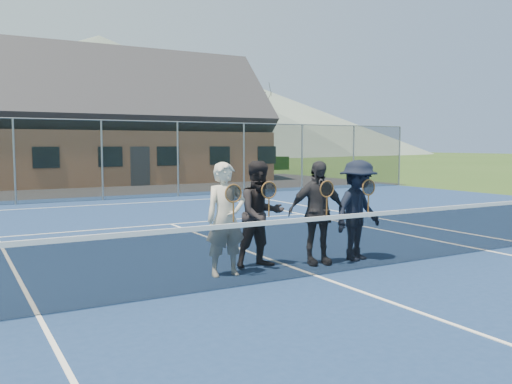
% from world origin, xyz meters
% --- Properties ---
extents(ground, '(220.00, 220.00, 0.00)m').
position_xyz_m(ground, '(0.00, 20.00, 0.00)').
color(ground, '#2A4518').
rests_on(ground, ground).
extents(court_surface, '(30.00, 30.00, 0.02)m').
position_xyz_m(court_surface, '(0.00, 0.00, 0.01)').
color(court_surface, navy).
rests_on(court_surface, ground).
extents(hedge_row, '(40.00, 1.20, 1.10)m').
position_xyz_m(hedge_row, '(0.00, 32.00, 0.55)').
color(hedge_row, black).
rests_on(hedge_row, ground).
extents(hill_centre, '(120.00, 120.00, 22.00)m').
position_xyz_m(hill_centre, '(20.00, 95.00, 11.00)').
color(hill_centre, '#58695F').
rests_on(hill_centre, ground).
extents(hill_east, '(90.00, 90.00, 14.00)m').
position_xyz_m(hill_east, '(55.00, 95.00, 7.00)').
color(hill_east, slate).
rests_on(hill_east, ground).
extents(court_markings, '(11.03, 23.83, 0.01)m').
position_xyz_m(court_markings, '(0.00, 0.00, 0.02)').
color(court_markings, white).
rests_on(court_markings, court_surface).
extents(tennis_net, '(11.68, 0.08, 1.10)m').
position_xyz_m(tennis_net, '(0.00, 0.00, 0.54)').
color(tennis_net, slate).
rests_on(tennis_net, ground).
extents(perimeter_fence, '(30.07, 0.07, 3.02)m').
position_xyz_m(perimeter_fence, '(0.00, 13.50, 1.52)').
color(perimeter_fence, slate).
rests_on(perimeter_fence, ground).
extents(clubhouse, '(15.60, 8.20, 7.70)m').
position_xyz_m(clubhouse, '(4.00, 24.00, 3.99)').
color(clubhouse, '#9E6B4C').
rests_on(clubhouse, ground).
extents(tree_c, '(3.20, 3.20, 7.77)m').
position_xyz_m(tree_c, '(2.00, 33.00, 5.79)').
color(tree_c, '#332112').
rests_on(tree_c, ground).
extents(tree_d, '(3.20, 3.20, 7.77)m').
position_xyz_m(tree_d, '(12.00, 33.00, 5.79)').
color(tree_d, '#3C2615').
rests_on(tree_d, ground).
extents(tree_e, '(3.20, 3.20, 7.77)m').
position_xyz_m(tree_e, '(18.00, 33.00, 5.79)').
color(tree_e, '#3B2815').
rests_on(tree_e, ground).
extents(player_a, '(0.69, 0.52, 1.80)m').
position_xyz_m(player_a, '(-1.22, 0.73, 0.92)').
color(player_a, beige).
rests_on(player_a, court_surface).
extents(player_b, '(0.88, 0.69, 1.80)m').
position_xyz_m(player_b, '(-0.44, 0.98, 0.92)').
color(player_b, black).
rests_on(player_b, court_surface).
extents(player_c, '(1.13, 0.67, 1.80)m').
position_xyz_m(player_c, '(0.52, 0.69, 0.92)').
color(player_c, '#242429').
rests_on(player_c, court_surface).
extents(player_d, '(1.29, 0.94, 1.80)m').
position_xyz_m(player_d, '(1.36, 0.60, 0.92)').
color(player_d, black).
rests_on(player_d, court_surface).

